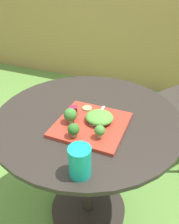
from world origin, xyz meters
TOP-DOWN VIEW (x-y plane):
  - ground_plane at (0.00, 0.00)m, footprint 12.00×12.00m
  - bamboo_fence at (0.00, 1.81)m, footprint 8.00×0.08m
  - patio_table at (0.00, 0.00)m, footprint 0.82×0.82m
  - salad_plate at (0.05, -0.07)m, footprint 0.28×0.28m
  - drinking_glass at (0.11, -0.32)m, footprint 0.07×0.07m
  - fork at (0.06, -0.03)m, footprint 0.03×0.15m
  - lettuce_mound at (0.07, -0.05)m, footprint 0.11×0.11m
  - broccoli_floret_0 at (0.02, -0.18)m, footprint 0.05×0.05m
  - broccoli_floret_1 at (-0.03, -0.10)m, footprint 0.05×0.05m
  - broccoli_floret_2 at (0.11, -0.15)m, footprint 0.04×0.04m
  - cucumber_slice_0 at (-0.01, 0.02)m, footprint 0.04×0.04m
  - beet_chunk_0 at (-0.05, -0.04)m, footprint 0.04×0.04m

SIDE VIEW (x-z plane):
  - ground_plane at x=0.00m, z-range 0.00..0.00m
  - patio_table at x=0.00m, z-range 0.07..0.78m
  - bamboo_fence at x=0.00m, z-range 0.00..1.37m
  - salad_plate at x=0.05m, z-range 0.71..0.72m
  - fork at x=0.06m, z-range 0.72..0.73m
  - cucumber_slice_0 at x=-0.01m, z-range 0.72..0.73m
  - beet_chunk_0 at x=-0.05m, z-range 0.72..0.76m
  - lettuce_mound at x=0.07m, z-range 0.72..0.76m
  - broccoli_floret_2 at x=0.11m, z-range 0.73..0.78m
  - broccoli_floret_0 at x=0.02m, z-range 0.73..0.78m
  - drinking_glass at x=0.11m, z-range 0.70..0.81m
  - broccoli_floret_1 at x=-0.03m, z-range 0.73..0.79m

